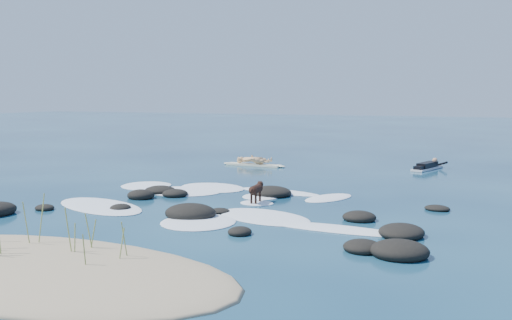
% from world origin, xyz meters
% --- Properties ---
extents(ground, '(160.00, 160.00, 0.00)m').
position_xyz_m(ground, '(0.00, 0.00, 0.00)').
color(ground, '#0A2642').
rests_on(ground, ground).
extents(sand_dune, '(9.00, 4.40, 0.60)m').
position_xyz_m(sand_dune, '(0.00, -8.20, 0.00)').
color(sand_dune, '#9E8966').
rests_on(sand_dune, ground).
extents(dune_grass, '(3.38, 1.60, 1.20)m').
position_xyz_m(dune_grass, '(-0.20, -7.78, 0.60)').
color(dune_grass, '#879849').
rests_on(dune_grass, ground).
extents(reef_rocks, '(12.80, 7.61, 0.53)m').
position_xyz_m(reef_rocks, '(1.14, -2.02, 0.10)').
color(reef_rocks, black).
rests_on(reef_rocks, ground).
extents(breaking_foam, '(11.58, 7.92, 0.12)m').
position_xyz_m(breaking_foam, '(-0.41, -0.18, 0.01)').
color(breaking_foam, white).
rests_on(breaking_foam, ground).
extents(standing_surfer_rig, '(3.33, 0.69, 1.89)m').
position_xyz_m(standing_surfer_rig, '(-2.62, 8.88, 0.75)').
color(standing_surfer_rig, '#FFF8CB').
rests_on(standing_surfer_rig, ground).
extents(paddling_surfer_rig, '(1.47, 2.68, 0.47)m').
position_xyz_m(paddling_surfer_rig, '(5.36, 10.83, 0.16)').
color(paddling_surfer_rig, silver).
rests_on(paddling_surfer_rig, ground).
extents(dog, '(0.31, 1.12, 0.71)m').
position_xyz_m(dog, '(1.33, -0.07, 0.47)').
color(dog, black).
rests_on(dog, ground).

